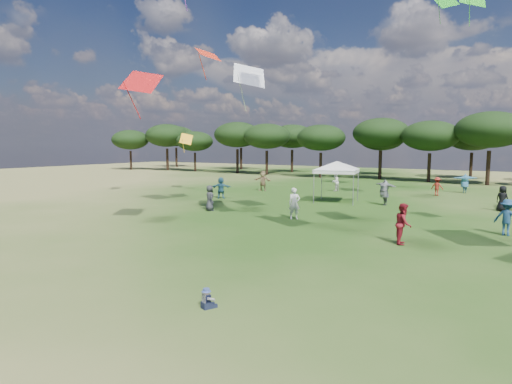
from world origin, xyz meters
TOP-DOWN VIEW (x-y plane):
  - ground at (0.00, 0.00)m, footprint 140.00×140.00m
  - tree_line at (2.39, 47.41)m, footprint 108.78×17.63m
  - tent_left at (-4.99, 23.37)m, footprint 5.80×5.80m
  - toddler at (-0.10, 2.42)m, footprint 0.40×0.44m
  - festival_crowd at (-0.83, 24.29)m, footprint 28.60×23.70m

SIDE VIEW (x-z plane):
  - ground at x=0.00m, z-range 0.00..0.00m
  - toddler at x=-0.10m, z-range -0.03..0.50m
  - festival_crowd at x=-0.83m, z-range -0.09..1.84m
  - tent_left at x=-4.99m, z-range 1.22..4.52m
  - tree_line at x=2.39m, z-range 1.54..9.31m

